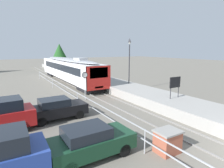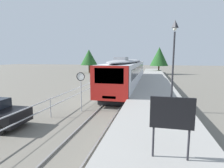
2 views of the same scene
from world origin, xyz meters
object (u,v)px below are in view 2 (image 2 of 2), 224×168
(platform_notice_board, at_px, (172,115))
(commuter_train, at_px, (128,71))
(platform_lamp_mid_platform, at_px, (174,45))
(speed_limit_sign, at_px, (81,82))

(platform_notice_board, bearing_deg, commuter_train, 101.52)
(commuter_train, height_order, platform_lamp_mid_platform, platform_lamp_mid_platform)
(speed_limit_sign, bearing_deg, platform_lamp_mid_platform, 11.18)
(platform_lamp_mid_platform, bearing_deg, platform_notice_board, -96.12)
(commuter_train, relative_size, speed_limit_sign, 7.42)
(commuter_train, height_order, platform_notice_board, commuter_train)
(platform_lamp_mid_platform, relative_size, platform_notice_board, 2.97)
(platform_lamp_mid_platform, distance_m, speed_limit_sign, 6.82)
(platform_lamp_mid_platform, xyz_separation_m, speed_limit_sign, (-6.22, -1.23, -2.50))
(speed_limit_sign, bearing_deg, commuter_train, 80.25)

